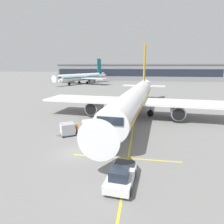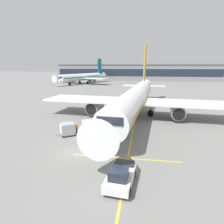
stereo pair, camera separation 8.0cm
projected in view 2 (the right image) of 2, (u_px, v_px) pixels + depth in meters
ground_plane at (75, 153)px, 22.95m from camera, size 600.00×600.00×0.00m
parked_airplane at (135, 99)px, 38.60m from camera, size 36.80×47.20×15.48m
belt_loader at (106, 122)px, 32.19m from camera, size 5.00×3.90×3.31m
baggage_cart_lead at (89, 126)px, 30.00m from camera, size 2.71×2.44×1.91m
baggage_cart_second at (67, 129)px, 28.59m from camera, size 2.71×2.44×1.91m
pushback_tug at (120, 176)px, 16.66m from camera, size 2.52×4.58×1.83m
ground_crew_by_loader at (77, 128)px, 29.05m from camera, size 0.47×0.42×1.74m
ground_crew_by_carts at (82, 125)px, 30.20m from camera, size 0.52×0.39×1.74m
safety_cone_engine_keepout at (109, 115)px, 39.33m from camera, size 0.53×0.53×0.61m
safety_cone_wingtip at (99, 114)px, 39.53m from camera, size 0.70×0.70×0.79m
apron_guidance_line_lead_in at (135, 118)px, 38.61m from camera, size 0.20×110.00×0.01m
apron_guidance_line_stop_bar at (126, 158)px, 21.67m from camera, size 12.00×0.20×0.01m
terminal_building at (137, 72)px, 136.79m from camera, size 110.03×15.82×11.06m
distant_airplane at (82, 77)px, 110.06m from camera, size 31.83×39.86×14.11m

